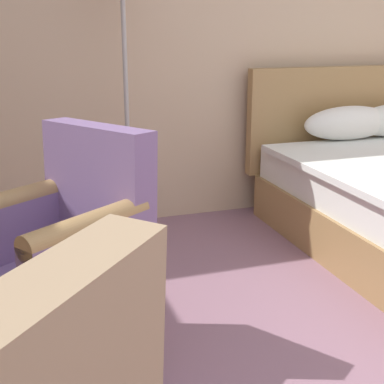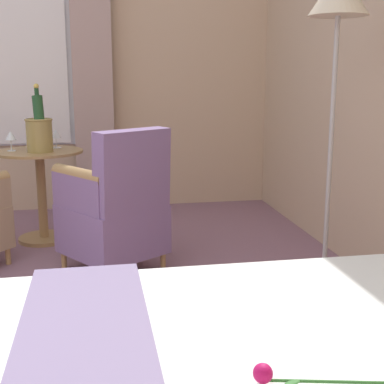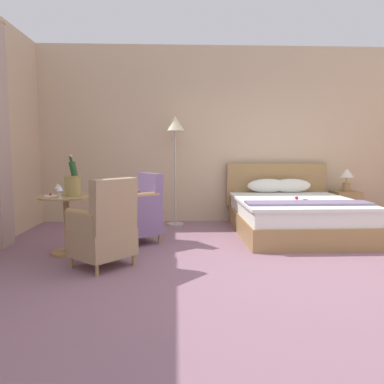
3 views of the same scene
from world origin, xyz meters
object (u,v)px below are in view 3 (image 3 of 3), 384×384
at_px(armchair_by_window, 138,212).
at_px(snack_plate, 51,196).
at_px(nightstand, 345,207).
at_px(wine_glass_near_bucket, 58,187).
at_px(champagne_bucket, 73,183).
at_px(armchair_facing_bed, 105,230).
at_px(floor_lamp_brass, 175,133).
at_px(side_table_round, 67,219).
at_px(wine_glass_near_edge, 60,188).
at_px(bedside_lamp, 347,176).
at_px(bed, 293,214).

bearing_deg(armchair_by_window, snack_plate, -151.50).
bearing_deg(nightstand, snack_plate, -157.73).
bearing_deg(wine_glass_near_bucket, champagne_bucket, -26.00).
relative_size(nightstand, armchair_by_window, 0.59).
height_order(champagne_bucket, armchair_facing_bed, champagne_bucket).
bearing_deg(floor_lamp_brass, armchair_facing_bed, -107.86).
bearing_deg(side_table_round, wine_glass_near_edge, -92.06).
bearing_deg(side_table_round, armchair_facing_bed, -44.62).
relative_size(side_table_round, armchair_facing_bed, 0.73).
relative_size(wine_glass_near_bucket, armchair_facing_bed, 0.15).
bearing_deg(bedside_lamp, side_table_round, -156.90).
relative_size(side_table_round, snack_plate, 4.46).
xyz_separation_m(wine_glass_near_edge, armchair_by_window, (0.81, 0.73, -0.40)).
bearing_deg(wine_glass_near_bucket, nightstand, 21.13).
distance_m(snack_plate, armchair_facing_bed, 0.97).
bearing_deg(armchair_by_window, armchair_facing_bed, -102.45).
xyz_separation_m(armchair_by_window, armchair_facing_bed, (-0.24, -1.09, -0.01)).
bearing_deg(nightstand, wine_glass_near_bucket, -158.87).
height_order(bedside_lamp, armchair_by_window, bedside_lamp).
height_order(floor_lamp_brass, wine_glass_near_bucket, floor_lamp_brass).
bearing_deg(nightstand, armchair_facing_bed, -147.34).
relative_size(bedside_lamp, champagne_bucket, 0.79).
bearing_deg(champagne_bucket, bedside_lamp, 23.30).
bearing_deg(snack_plate, bed, 17.22).
height_order(floor_lamp_brass, armchair_facing_bed, floor_lamp_brass).
distance_m(nightstand, bedside_lamp, 0.54).
xyz_separation_m(champagne_bucket, wine_glass_near_bucket, (-0.21, 0.10, -0.05)).
bearing_deg(bed, floor_lamp_brass, 157.52).
relative_size(floor_lamp_brass, champagne_bucket, 3.66).
bearing_deg(wine_glass_near_bucket, armchair_by_window, 23.79).
relative_size(nightstand, wine_glass_near_bucket, 3.74).
xyz_separation_m(nightstand, wine_glass_near_edge, (-4.27, -2.02, 0.54)).
xyz_separation_m(wine_glass_near_bucket, armchair_facing_bed, (0.69, -0.68, -0.40)).
xyz_separation_m(nightstand, bedside_lamp, (-0.00, 0.00, 0.54)).
bearing_deg(wine_glass_near_bucket, armchair_facing_bed, -44.36).
distance_m(nightstand, side_table_round, 4.64).
height_order(nightstand, snack_plate, snack_plate).
xyz_separation_m(wine_glass_near_bucket, armchair_by_window, (0.93, 0.41, -0.39)).
distance_m(bed, floor_lamp_brass, 2.29).
xyz_separation_m(nightstand, floor_lamp_brass, (-2.96, -0.07, 1.26)).
xyz_separation_m(bedside_lamp, armchair_facing_bed, (-3.70, -2.37, -0.41)).
xyz_separation_m(champagne_bucket, armchair_by_window, (0.72, 0.51, -0.44)).
distance_m(nightstand, armchair_facing_bed, 4.40).
bearing_deg(side_table_round, armchair_by_window, 33.53).
distance_m(side_table_round, champagne_bucket, 0.44).
height_order(nightstand, armchair_facing_bed, armchair_facing_bed).
bearing_deg(wine_glass_near_bucket, wine_glass_near_edge, -69.23).
height_order(wine_glass_near_bucket, armchair_by_window, armchair_by_window).
xyz_separation_m(snack_plate, armchair_facing_bed, (0.74, -0.55, -0.30)).
xyz_separation_m(nightstand, snack_plate, (-4.45, -1.82, 0.44)).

